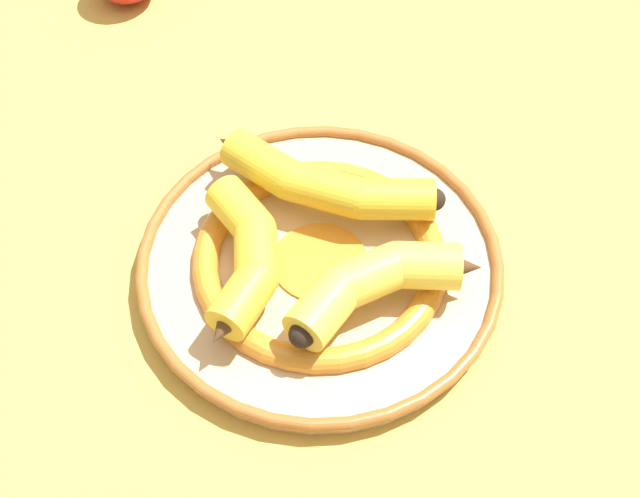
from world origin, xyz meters
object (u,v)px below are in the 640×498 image
object	(u,v)px
banana_a	(377,282)
banana_b	(246,257)
decorative_bowl	(320,264)
banana_c	(322,183)

from	to	relation	value
banana_a	banana_b	bearing A→B (deg)	-39.81
banana_b	banana_a	bearing A→B (deg)	-107.39
decorative_bowl	banana_a	xyz separation A→B (m)	(0.00, -0.06, 0.04)
decorative_bowl	banana_c	xyz separation A→B (m)	(0.04, 0.04, 0.04)
banana_a	banana_c	bearing A→B (deg)	-93.77
banana_b	banana_c	xyz separation A→B (m)	(0.10, 0.02, 0.00)
decorative_bowl	banana_c	distance (m)	0.07
banana_b	banana_c	bearing A→B (deg)	-41.95
banana_b	banana_c	world-z (taller)	same
decorative_bowl	banana_c	world-z (taller)	banana_c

